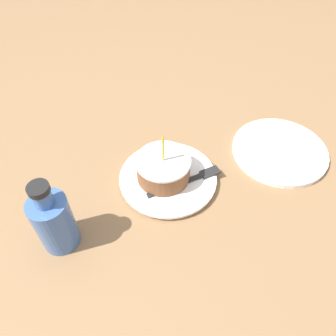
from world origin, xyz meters
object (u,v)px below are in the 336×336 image
plate (168,178)px  fork (189,180)px  bottle (54,221)px  cake_slice (163,168)px  side_plate (279,151)px

plate → fork: fork is taller
plate → bottle: (-0.22, -0.14, 0.06)m
fork → bottle: 0.30m
plate → bottle: bottle is taller
cake_slice → plate: bearing=3.3°
bottle → side_plate: bottle is taller
fork → bottle: (-0.27, -0.13, 0.05)m
side_plate → plate: bearing=-164.8°
fork → cake_slice: bearing=164.7°
fork → side_plate: size_ratio=0.74×
fork → side_plate: 0.26m
plate → fork: (0.05, -0.02, 0.01)m
plate → cake_slice: size_ratio=1.72×
cake_slice → bottle: (-0.21, -0.14, 0.02)m
side_plate → cake_slice: bearing=-165.2°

